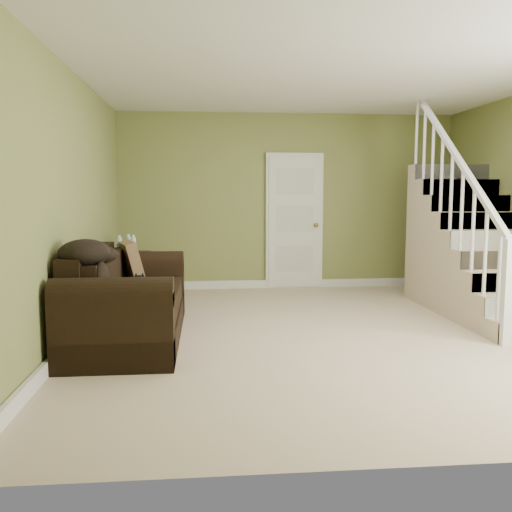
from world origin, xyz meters
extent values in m
cube|color=#CCB294|center=(0.00, 0.00, 0.00)|extent=(5.00, 5.50, 0.01)
cube|color=white|center=(0.00, 0.00, 2.60)|extent=(5.00, 5.50, 0.01)
cube|color=olive|center=(0.00, 2.75, 1.30)|extent=(5.00, 0.04, 2.60)
cube|color=olive|center=(0.00, -2.75, 1.30)|extent=(5.00, 0.04, 2.60)
cube|color=olive|center=(-2.50, 0.00, 1.30)|extent=(0.04, 5.50, 2.60)
cube|color=white|center=(0.00, 2.72, 0.06)|extent=(5.00, 0.04, 0.12)
cube|color=white|center=(-2.47, 0.00, 0.06)|extent=(0.04, 5.50, 0.12)
cube|color=white|center=(0.10, 2.71, 1.01)|extent=(0.86, 0.05, 2.02)
cube|color=white|center=(0.10, 2.69, 1.00)|extent=(0.78, 0.04, 1.96)
sphere|color=olive|center=(0.42, 2.65, 0.95)|extent=(0.07, 0.07, 0.07)
cylinder|color=white|center=(1.55, -0.46, 0.65)|extent=(0.04, 0.04, 0.90)
cylinder|color=white|center=(1.55, -0.19, 0.85)|extent=(0.04, 0.04, 0.90)
cube|color=#CCB294|center=(2.00, 0.08, 0.30)|extent=(1.00, 0.27, 0.60)
cylinder|color=white|center=(1.55, 0.08, 1.05)|extent=(0.04, 0.04, 0.90)
cube|color=#CCB294|center=(2.00, 0.35, 0.40)|extent=(1.00, 0.27, 0.80)
cylinder|color=white|center=(1.55, 0.35, 1.25)|extent=(0.04, 0.04, 0.90)
cube|color=#CCB294|center=(2.00, 0.62, 0.50)|extent=(1.00, 0.27, 1.00)
cylinder|color=white|center=(1.55, 0.62, 1.45)|extent=(0.04, 0.04, 0.90)
cube|color=#CCB294|center=(2.00, 0.89, 0.60)|extent=(1.00, 0.27, 1.20)
cylinder|color=white|center=(1.55, 0.89, 1.65)|extent=(0.04, 0.04, 0.90)
cube|color=#CCB294|center=(2.00, 1.16, 0.70)|extent=(1.00, 0.27, 1.40)
cylinder|color=white|center=(1.55, 1.16, 1.85)|extent=(0.04, 0.04, 0.90)
cube|color=#CCB294|center=(2.00, 1.43, 0.80)|extent=(1.00, 0.27, 1.60)
cylinder|color=white|center=(1.55, 1.43, 2.05)|extent=(0.04, 0.04, 0.90)
cube|color=#CCB294|center=(2.00, 1.70, 0.90)|extent=(1.00, 0.27, 1.80)
cylinder|color=white|center=(1.55, 1.70, 2.25)|extent=(0.04, 0.04, 0.90)
cube|color=white|center=(1.55, -0.62, 0.50)|extent=(0.09, 0.09, 1.00)
cube|color=white|center=(1.55, 0.62, 1.90)|extent=(0.06, 2.46, 1.84)
cube|color=black|center=(-1.97, -0.03, 0.13)|extent=(0.96, 2.23, 0.25)
cube|color=black|center=(-1.87, -0.03, 0.37)|extent=(0.73, 1.68, 0.22)
cube|color=black|center=(-1.97, -1.02, 0.31)|extent=(0.96, 0.25, 0.63)
cube|color=black|center=(-1.97, 0.96, 0.31)|extent=(0.96, 0.25, 0.63)
cylinder|color=black|center=(-1.97, -1.02, 0.63)|extent=(0.96, 0.25, 0.25)
cylinder|color=black|center=(-1.97, 0.96, 0.63)|extent=(0.96, 0.25, 0.25)
cube|color=black|center=(-2.35, -0.03, 0.56)|extent=(0.20, 1.72, 0.64)
cube|color=black|center=(-2.19, -0.03, 0.64)|extent=(0.14, 1.66, 0.36)
cube|color=black|center=(-2.22, 1.66, 0.33)|extent=(0.57, 0.57, 0.67)
cylinder|color=white|center=(-2.31, 1.59, 0.77)|extent=(0.06, 0.06, 0.20)
cylinder|color=#295EA0|center=(-2.31, 1.59, 0.77)|extent=(0.07, 0.07, 0.05)
cylinder|color=white|center=(-2.31, 1.59, 0.88)|extent=(0.03, 0.03, 0.03)
cylinder|color=white|center=(-2.14, 1.64, 0.77)|extent=(0.06, 0.06, 0.20)
cylinder|color=#295EA0|center=(-2.14, 1.64, 0.77)|extent=(0.07, 0.07, 0.05)
cylinder|color=white|center=(-2.14, 1.64, 0.88)|extent=(0.03, 0.03, 0.03)
cylinder|color=white|center=(-2.22, 1.77, 0.77)|extent=(0.06, 0.06, 0.20)
cylinder|color=#295EA0|center=(-2.22, 1.77, 0.77)|extent=(0.07, 0.07, 0.05)
cylinder|color=white|center=(-2.22, 1.77, 0.88)|extent=(0.03, 0.03, 0.03)
ellipsoid|color=black|center=(-1.85, -0.14, 0.56)|extent=(0.19, 0.30, 0.16)
ellipsoid|color=white|center=(-1.85, -0.21, 0.53)|extent=(0.10, 0.13, 0.08)
sphere|color=black|center=(-1.85, -0.30, 0.61)|extent=(0.11, 0.11, 0.11)
ellipsoid|color=white|center=(-1.85, -0.34, 0.59)|extent=(0.06, 0.05, 0.05)
cone|color=black|center=(-1.88, -0.29, 0.67)|extent=(0.04, 0.05, 0.05)
cone|color=black|center=(-1.82, -0.29, 0.67)|extent=(0.04, 0.05, 0.05)
cylinder|color=black|center=(-1.77, -0.03, 0.50)|extent=(0.10, 0.22, 0.03)
ellipsoid|color=yellow|center=(-1.77, -0.44, 0.50)|extent=(0.16, 0.16, 0.05)
cube|color=#4B351E|center=(-2.03, 0.64, 0.67)|extent=(0.36, 0.51, 0.47)
ellipsoid|color=black|center=(-2.26, -0.62, 0.91)|extent=(0.57, 0.65, 0.23)
camera|label=1|loc=(-1.23, -5.32, 1.40)|focal=38.00mm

